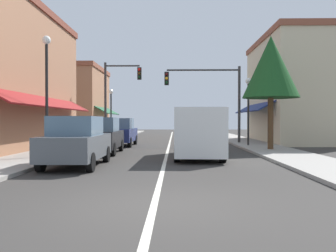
{
  "coord_description": "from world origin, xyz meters",
  "views": [
    {
      "loc": [
        0.41,
        -6.83,
        1.62
      ],
      "look_at": [
        -0.06,
        15.99,
        1.27
      ],
      "focal_mm": 38.15,
      "sensor_mm": 36.0,
      "label": 1
    }
  ],
  "objects": [
    {
      "name": "street_lamp_right_mid",
      "position": [
        4.87,
        15.05,
        2.89
      ],
      "size": [
        0.36,
        0.36,
        4.22
      ],
      "color": "black",
      "rests_on": "ground"
    },
    {
      "name": "street_lamp_left_far",
      "position": [
        -5.01,
        23.12,
        2.9
      ],
      "size": [
        0.36,
        0.36,
        4.24
      ],
      "color": "black",
      "rests_on": "ground"
    },
    {
      "name": "traffic_signal_mast_arm",
      "position": [
        2.94,
        17.69,
        3.68
      ],
      "size": [
        5.22,
        0.5,
        5.35
      ],
      "color": "#333333",
      "rests_on": "ground"
    },
    {
      "name": "storefront_right_block",
      "position": [
        9.32,
        20.0,
        3.9
      ],
      "size": [
        6.36,
        10.2,
        7.79
      ],
      "color": "beige",
      "rests_on": "ground"
    },
    {
      "name": "street_lamp_left_near",
      "position": [
        -4.95,
        7.94,
        3.44
      ],
      "size": [
        0.36,
        0.36,
        5.15
      ],
      "color": "black",
      "rests_on": "ground"
    },
    {
      "name": "parked_car_third_left",
      "position": [
        -3.11,
        15.9,
        0.88
      ],
      "size": [
        1.83,
        4.12,
        1.77
      ],
      "rotation": [
        0.0,
        0.0,
        -0.01
      ],
      "color": "navy",
      "rests_on": "ground"
    },
    {
      "name": "ground_plane",
      "position": [
        0.0,
        18.0,
        0.0
      ],
      "size": [
        80.0,
        80.0,
        0.0
      ],
      "primitive_type": "plane",
      "color": "#33302D"
    },
    {
      "name": "parked_car_nearest_left",
      "position": [
        -3.06,
        5.63,
        0.88
      ],
      "size": [
        1.81,
        4.12,
        1.77
      ],
      "rotation": [
        0.0,
        0.0,
        0.01
      ],
      "color": "#4C5156",
      "rests_on": "ground"
    },
    {
      "name": "traffic_signal_left_corner",
      "position": [
        -3.94,
        19.59,
        3.88
      ],
      "size": [
        2.8,
        0.5,
        5.94
      ],
      "color": "#333333",
      "rests_on": "ground"
    },
    {
      "name": "sidewalk_left",
      "position": [
        -5.5,
        18.0,
        0.06
      ],
      "size": [
        2.6,
        56.0,
        0.12
      ],
      "primitive_type": "cube",
      "color": "gray",
      "rests_on": "ground"
    },
    {
      "name": "tree_right_near",
      "position": [
        5.42,
        12.02,
        4.41
      ],
      "size": [
        2.95,
        2.95,
        6.07
      ],
      "color": "#4C331E",
      "rests_on": "ground"
    },
    {
      "name": "lane_center_stripe",
      "position": [
        0.0,
        18.0,
        0.0
      ],
      "size": [
        0.14,
        52.0,
        0.01
      ],
      "primitive_type": "cube",
      "color": "silver",
      "rests_on": "ground"
    },
    {
      "name": "van_in_lane",
      "position": [
        1.4,
        8.61,
        1.15
      ],
      "size": [
        2.08,
        5.22,
        2.12
      ],
      "rotation": [
        0.0,
        0.0,
        -0.02
      ],
      "color": "silver",
      "rests_on": "ground"
    },
    {
      "name": "storefront_far_left",
      "position": [
        -9.19,
        28.0,
        3.41
      ],
      "size": [
        6.1,
        8.2,
        6.81
      ],
      "color": "#9E6B4C",
      "rests_on": "ground"
    },
    {
      "name": "parked_car_second_left",
      "position": [
        -3.23,
        10.6,
        0.88
      ],
      "size": [
        1.84,
        4.13,
        1.77
      ],
      "rotation": [
        0.0,
        0.0,
        0.02
      ],
      "color": "black",
      "rests_on": "ground"
    },
    {
      "name": "sidewalk_right",
      "position": [
        5.5,
        18.0,
        0.06
      ],
      "size": [
        2.6,
        56.0,
        0.12
      ],
      "primitive_type": "cube",
      "color": "gray",
      "rests_on": "ground"
    }
  ]
}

